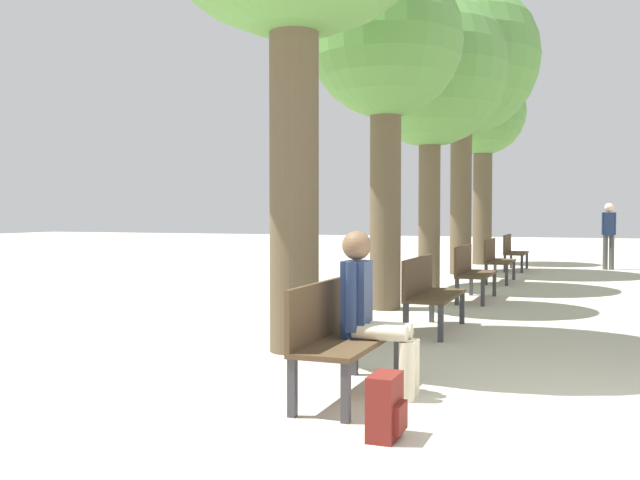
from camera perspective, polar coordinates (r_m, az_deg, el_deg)
The scene contains 12 objects.
bench_row_0 at distance 5.83m, azimuth 1.53°, elevation -7.19°, with size 0.50×1.53×0.92m.
bench_row_1 at distance 9.05m, azimuth 8.65°, elevation -3.87°, with size 0.50×1.53×0.92m.
bench_row_2 at distance 12.35m, azimuth 11.98°, elevation -2.28°, with size 0.50×1.53×0.92m.
bench_row_3 at distance 15.68m, azimuth 13.89°, elevation -1.36°, with size 0.50×1.53×0.92m.
bench_row_4 at distance 19.02m, azimuth 15.14°, elevation -0.76°, with size 0.50×1.53×0.92m.
tree_row_1 at distance 11.25m, azimuth 5.29°, elevation 14.94°, with size 2.34×2.34×5.28m.
tree_row_2 at distance 14.30m, azimuth 8.80°, elevation 13.13°, with size 2.99×2.99×5.76m.
tree_row_3 at distance 17.91m, azimuth 11.28°, elevation 13.83°, with size 3.68×3.68×7.02m.
tree_row_4 at distance 21.30m, azimuth 12.92°, elevation 9.44°, with size 2.43×2.43×5.59m.
person_seated at distance 5.80m, azimuth 4.08°, elevation -5.47°, with size 0.63×0.36×1.34m.
backpack at distance 4.81m, azimuth 5.28°, elevation -13.16°, with size 0.21×0.32×0.43m.
pedestrian_near at distance 20.06m, azimuth 22.10°, elevation 0.63°, with size 0.35×0.24×1.74m.
Camera 1 is at (-0.33, -4.93, 1.48)m, focal length 40.00 mm.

